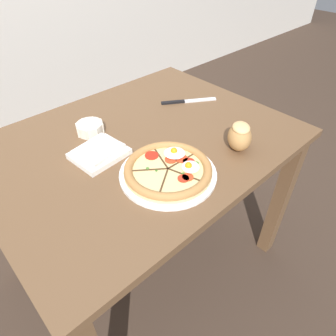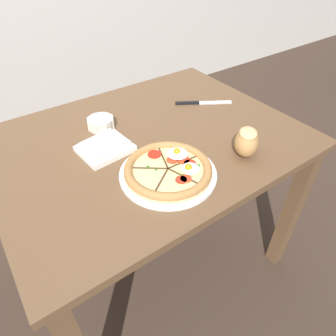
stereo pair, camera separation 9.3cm
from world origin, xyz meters
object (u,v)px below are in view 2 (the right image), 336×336
at_px(napkin_folded, 105,147).
at_px(bread_piece_near, 247,141).
at_px(ramekin_bowl, 101,123).
at_px(knife_main, 203,103).
at_px(dining_table, 150,161).
at_px(pizza, 168,170).

distance_m(napkin_folded, bread_piece_near, 0.49).
bearing_deg(ramekin_bowl, bread_piece_near, -53.20).
distance_m(bread_piece_near, knife_main, 0.38).
xyz_separation_m(dining_table, napkin_folded, (-0.17, 0.01, 0.13)).
height_order(dining_table, napkin_folded, napkin_folded).
bearing_deg(dining_table, napkin_folded, 175.30).
height_order(pizza, napkin_folded, pizza).
distance_m(napkin_folded, knife_main, 0.51).
xyz_separation_m(bread_piece_near, knife_main, (0.12, 0.36, -0.05)).
xyz_separation_m(dining_table, pizza, (-0.06, -0.22, 0.14)).
xyz_separation_m(ramekin_bowl, napkin_folded, (-0.06, -0.15, -0.01)).
distance_m(dining_table, pizza, 0.27).
height_order(dining_table, ramekin_bowl, ramekin_bowl).
distance_m(dining_table, napkin_folded, 0.22).
height_order(ramekin_bowl, napkin_folded, ramekin_bowl).
height_order(pizza, ramekin_bowl, pizza).
distance_m(ramekin_bowl, knife_main, 0.46).
bearing_deg(dining_table, ramekin_bowl, 124.97).
xyz_separation_m(ramekin_bowl, knife_main, (0.45, -0.08, -0.02)).
bearing_deg(napkin_folded, ramekin_bowl, 69.41).
relative_size(napkin_folded, knife_main, 0.83).
height_order(pizza, knife_main, pizza).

